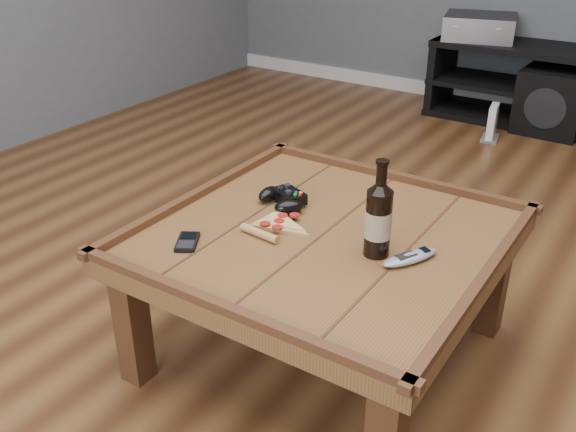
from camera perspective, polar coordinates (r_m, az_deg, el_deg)
The scene contains 12 objects.
ground at distance 2.18m, azimuth 2.98°, elevation -11.92°, with size 6.00×6.00×0.00m, color #432513.
baseboard at distance 4.73m, azimuth 21.93°, elevation 8.93°, with size 5.00×0.02×0.10m, color silver.
coffee_table at distance 1.96m, azimuth 3.25°, elevation -3.02°, with size 1.03×1.03×0.48m.
media_console at distance 4.46m, azimuth 21.65°, elevation 10.57°, with size 1.40×0.45×0.50m.
beer_bottle at distance 1.78m, azimuth 8.05°, elevation -0.16°, with size 0.07×0.07×0.29m.
game_controller at distance 2.09m, azimuth -0.45°, elevation 1.57°, with size 0.19×0.17×0.05m.
pizza_slice at distance 1.96m, azimuth -1.05°, elevation -0.81°, with size 0.17×0.26×0.03m.
smartphone at distance 1.89m, azimuth -8.94°, elevation -2.28°, with size 0.10×0.12×0.01m.
remote_control at distance 1.81m, azimuth 10.81°, elevation -3.62°, with size 0.13×0.19×0.03m.
av_receiver at distance 4.49m, azimuth 16.66°, elevation 15.81°, with size 0.51×0.46×0.15m.
subwoofer at distance 4.37m, azimuth 22.55°, elevation 9.45°, with size 0.41×0.41×0.39m.
game_console at distance 4.12m, azimuth 17.68°, elevation 7.79°, with size 0.12×0.19×0.22m.
Camera 1 is at (0.83, -1.48, 1.38)m, focal length 40.00 mm.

